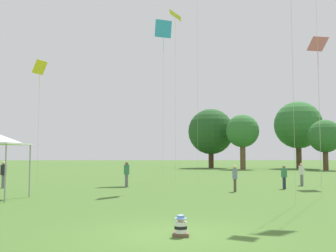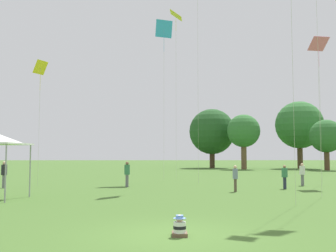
% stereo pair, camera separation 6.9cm
% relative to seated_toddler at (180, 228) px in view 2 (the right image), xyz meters
% --- Properties ---
extents(ground_plane, '(300.00, 300.00, 0.00)m').
position_rel_seated_toddler_xyz_m(ground_plane, '(-0.20, 0.22, -0.24)').
color(ground_plane, '#426628').
extents(seated_toddler, '(0.43, 0.53, 0.58)m').
position_rel_seated_toddler_xyz_m(seated_toddler, '(0.00, 0.00, 0.00)').
color(seated_toddler, brown).
rests_on(seated_toddler, ground).
extents(person_standing_1, '(0.51, 0.51, 1.54)m').
position_rel_seated_toddler_xyz_m(person_standing_1, '(7.58, 14.63, 0.67)').
color(person_standing_1, '#282D42').
rests_on(person_standing_1, ground).
extents(person_standing_2, '(0.51, 0.51, 1.60)m').
position_rel_seated_toddler_xyz_m(person_standing_2, '(9.73, 17.33, 0.70)').
color(person_standing_2, slate).
rests_on(person_standing_2, ground).
extents(person_standing_3, '(0.43, 0.43, 1.57)m').
position_rel_seated_toddler_xyz_m(person_standing_3, '(4.00, 12.72, 0.70)').
color(person_standing_3, brown).
rests_on(person_standing_3, ground).
extents(person_standing_5, '(0.50, 0.50, 1.73)m').
position_rel_seated_toddler_xyz_m(person_standing_5, '(-2.76, 16.41, 0.79)').
color(person_standing_5, slate).
rests_on(person_standing_5, ground).
extents(person_standing_7, '(0.45, 0.45, 1.77)m').
position_rel_seated_toddler_xyz_m(person_standing_7, '(-10.82, 15.59, 0.81)').
color(person_standing_7, slate).
rests_on(person_standing_7, ground).
extents(kite_1, '(1.16, 1.35, 15.09)m').
position_rel_seated_toddler_xyz_m(kite_1, '(0.94, 23.62, 14.07)').
color(kite_1, yellow).
rests_on(kite_1, ground).
extents(kite_3, '(0.93, 1.15, 8.99)m').
position_rel_seated_toddler_xyz_m(kite_3, '(-9.16, 17.45, 8.07)').
color(kite_3, yellow).
rests_on(kite_3, ground).
extents(kite_5, '(1.52, 0.80, 13.93)m').
position_rel_seated_toddler_xyz_m(kite_5, '(-0.15, 22.81, 12.72)').
color(kite_5, '#339EDB').
rests_on(kite_5, ground).
extents(kite_8, '(1.47, 1.24, 11.11)m').
position_rel_seated_toddler_xyz_m(kite_8, '(11.64, 18.45, 10.24)').
color(kite_8, pink).
rests_on(kite_8, ground).
extents(distant_tree_0, '(7.65, 7.65, 10.88)m').
position_rel_seated_toddler_xyz_m(distant_tree_0, '(22.19, 52.16, 6.78)').
color(distant_tree_0, brown).
rests_on(distant_tree_0, ground).
extents(distant_tree_1, '(7.63, 7.63, 9.92)m').
position_rel_seated_toddler_xyz_m(distant_tree_1, '(8.35, 54.94, 5.84)').
color(distant_tree_1, '#473323').
rests_on(distant_tree_1, ground).
extents(distant_tree_2, '(4.72, 4.72, 7.24)m').
position_rel_seated_toddler_xyz_m(distant_tree_2, '(23.38, 44.81, 4.59)').
color(distant_tree_2, brown).
rests_on(distant_tree_2, ground).
extents(distant_tree_3, '(5.04, 5.04, 8.39)m').
position_rel_seated_toddler_xyz_m(distant_tree_3, '(12.40, 49.01, 5.55)').
color(distant_tree_3, brown).
rests_on(distant_tree_3, ground).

